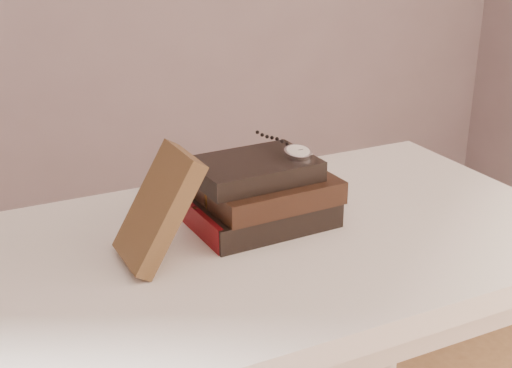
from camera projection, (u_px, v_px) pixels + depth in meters
name	position (u px, v px, depth m)	size (l,w,h in m)	color
table	(279.00, 282.00, 1.19)	(1.00, 0.60, 0.75)	white
book_stack	(262.00, 194.00, 1.17)	(0.24, 0.17, 0.12)	black
journal	(158.00, 208.00, 1.04)	(0.03, 0.12, 0.19)	#442E1A
pocket_watch	(296.00, 151.00, 1.17)	(0.05, 0.15, 0.02)	silver
eyeglasses	(198.00, 182.00, 1.20)	(0.10, 0.12, 0.05)	silver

